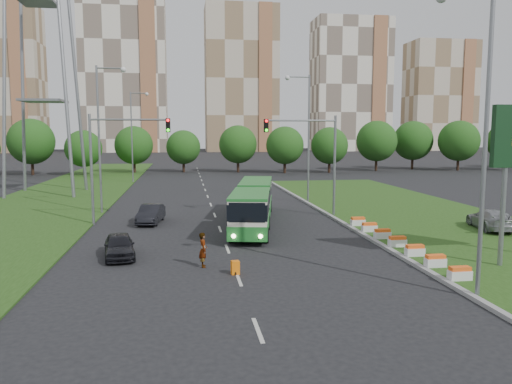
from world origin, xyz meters
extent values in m
plane|color=black|center=(0.00, 0.00, 0.00)|extent=(360.00, 360.00, 0.00)
cube|color=#204112|center=(13.00, 8.00, 0.07)|extent=(14.00, 60.00, 0.15)
cube|color=gray|center=(6.05, 8.00, 0.09)|extent=(0.30, 60.00, 0.18)
cube|color=#204112|center=(-18.00, 25.00, 0.05)|extent=(12.00, 110.00, 0.10)
cylinder|color=gray|center=(10.00, -6.00, 2.80)|extent=(0.24, 0.24, 5.60)
cylinder|color=gray|center=(6.40, 10.00, 4.00)|extent=(0.20, 0.20, 8.00)
cylinder|color=gray|center=(3.65, 10.00, 7.60)|extent=(5.50, 0.14, 0.14)
cube|color=black|center=(0.90, 10.00, 7.20)|extent=(0.32, 0.32, 1.00)
cylinder|color=gray|center=(-12.00, 9.00, 4.00)|extent=(0.20, 0.20, 8.00)
cylinder|color=gray|center=(-9.25, 9.00, 7.60)|extent=(5.50, 0.14, 0.14)
cube|color=black|center=(-6.50, 9.00, 7.20)|extent=(0.32, 0.32, 1.00)
cube|color=#C3B59D|center=(-65.00, 150.00, 24.00)|extent=(26.00, 15.00, 48.00)
cube|color=silver|center=(-25.00, 150.00, 26.00)|extent=(28.00, 15.00, 52.00)
cube|color=#C3B59D|center=(15.00, 150.00, 25.00)|extent=(25.00, 15.00, 50.00)
cube|color=silver|center=(55.00, 150.00, 23.50)|extent=(27.00, 15.00, 47.00)
cube|color=#C3B59D|center=(90.00, 150.00, 20.00)|extent=(24.00, 14.00, 40.00)
cube|color=beige|center=(-0.54, 3.14, 1.61)|extent=(2.30, 6.34, 2.48)
cube|color=beige|center=(-0.54, 11.27, 1.61)|extent=(2.30, 7.72, 2.48)
cylinder|color=black|center=(-0.54, 6.86, 1.56)|extent=(2.30, 1.15, 2.30)
cube|color=#1F6E29|center=(-0.54, 3.14, 0.78)|extent=(2.37, 6.39, 0.87)
cube|color=#1F6E29|center=(-0.54, 11.27, 0.78)|extent=(2.37, 7.77, 0.87)
cube|color=black|center=(-0.54, 3.14, 2.02)|extent=(2.37, 6.39, 0.96)
cube|color=black|center=(-0.54, 11.27, 2.02)|extent=(2.37, 7.77, 0.96)
imported|color=black|center=(-8.91, -1.15, 0.65)|extent=(2.11, 4.02, 1.31)
imported|color=black|center=(-7.89, 9.05, 0.69)|extent=(2.02, 4.32, 1.37)
imported|color=gray|center=(15.12, 2.58, 0.84)|extent=(2.78, 5.02, 1.38)
imported|color=gray|center=(-4.52, -3.67, 0.87)|extent=(0.45, 0.66, 1.75)
cube|color=orange|center=(-3.08, -5.20, 0.32)|extent=(0.38, 0.32, 0.65)
cylinder|color=black|center=(-3.08, -5.36, 0.08)|extent=(0.04, 0.15, 0.15)
camera|label=1|loc=(-5.39, -28.10, 6.69)|focal=35.00mm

